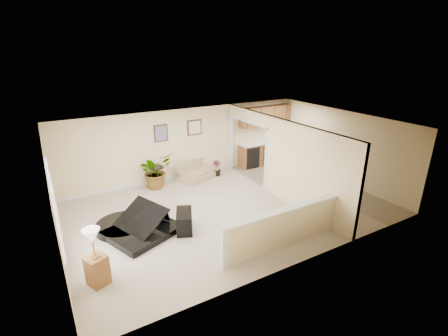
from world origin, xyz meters
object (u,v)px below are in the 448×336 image
piano (137,209)px  piano_bench (184,221)px  accent_table (156,174)px  small_plant (216,169)px  lamp_stand (96,261)px  palm_plant (155,171)px  loveseat (198,170)px

piano → piano_bench: size_ratio=2.92×
piano_bench → accent_table: (0.28, 3.00, 0.21)m
small_plant → lamp_stand: lamp_stand is taller
piano → piano_bench: (1.05, -0.51, -0.38)m
lamp_stand → small_plant: bearing=39.4°
palm_plant → piano: bearing=-117.6°
accent_table → lamp_stand: size_ratio=0.59×
piano_bench → small_plant: (2.57, 2.98, -0.02)m
accent_table → small_plant: size_ratio=1.32×
small_plant → lamp_stand: 6.32m
accent_table → loveseat: bearing=3.5°
loveseat → accent_table: 1.59m
loveseat → lamp_stand: size_ratio=1.41×
small_plant → loveseat: bearing=170.7°
piano_bench → accent_table: accent_table is taller
loveseat → palm_plant: 1.61m
piano → loveseat: (2.91, 2.58, -0.33)m
lamp_stand → accent_table: bearing=57.1°
piano_bench → accent_table: size_ratio=1.06×
accent_table → lamp_stand: (-2.60, -4.03, 0.05)m
loveseat → lamp_stand: bearing=-159.2°
loveseat → palm_plant: palm_plant is taller
accent_table → small_plant: 2.30m
loveseat → accent_table: loveseat is taller
accent_table → small_plant: accent_table is taller
piano_bench → palm_plant: (0.27, 3.04, 0.32)m
piano_bench → lamp_stand: 2.55m
loveseat → palm_plant: bearing=158.0°
loveseat → lamp_stand: 5.87m
loveseat → lamp_stand: lamp_stand is taller
piano → palm_plant: piano is taller
piano_bench → lamp_stand: lamp_stand is taller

